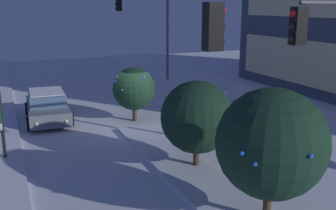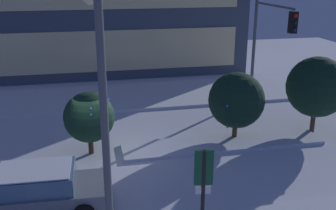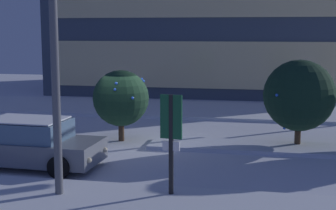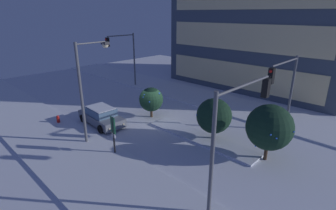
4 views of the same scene
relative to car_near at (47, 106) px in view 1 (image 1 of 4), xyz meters
name	(u,v)px [view 1 (image 1 of 4)]	position (x,y,z in m)	size (l,w,h in m)	color
ground	(133,125)	(2.41, 3.69, -0.71)	(52.00, 52.00, 0.00)	silver
curb_strip_far	(265,108)	(2.41, 11.44, -0.64)	(52.00, 5.20, 0.14)	silver
median_strip	(175,161)	(7.58, 3.64, -0.64)	(9.00, 1.80, 0.14)	silver
car_near	(47,106)	(0.00, 0.00, 0.00)	(4.68, 2.24, 1.49)	slate
traffic_light_corner_far_left	(148,21)	(-7.47, 8.12, 3.80)	(0.32, 4.05, 6.53)	#565960
traffic_light_corner_near_right	(92,81)	(12.55, -0.29, 3.50)	(0.32, 4.93, 5.97)	#565960
parking_info_sign	(1,117)	(4.89, -2.08, 0.95)	(0.55, 0.14, 2.62)	black
decorated_tree_median	(197,117)	(8.31, 4.13, 1.17)	(2.52, 2.52, 3.15)	#473323
decorated_tree_left_of_median	(271,144)	(12.29, 4.19, 1.53)	(2.89, 2.84, 3.66)	#473323
decorated_tree_right_of_median	(134,89)	(1.81, 3.98, 0.92)	(2.11, 2.11, 2.69)	#473323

